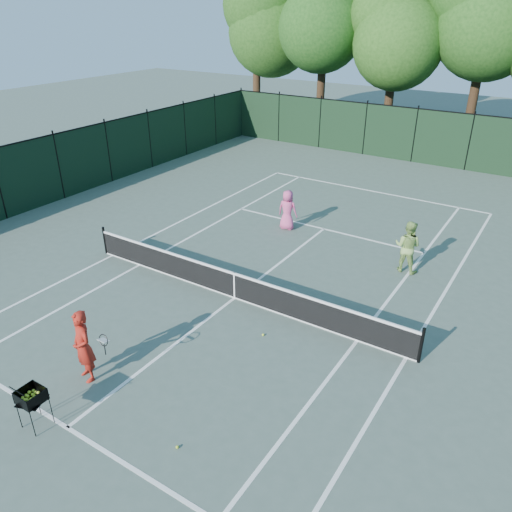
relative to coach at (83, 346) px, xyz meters
The scene contains 19 objects.
ground 5.19m from the coach, 79.85° to the left, with size 90.00×90.00×0.00m, color #4A5A4F.
sideline_doubles_left 6.87m from the coach, 132.39° to the left, with size 0.10×23.77×0.01m, color white.
sideline_doubles_right 8.18m from the coach, 38.20° to the left, with size 0.10×23.77×0.01m, color white.
sideline_singles_left 6.04m from the coach, 122.62° to the left, with size 0.10×23.77×0.01m, color white.
sideline_singles_right 7.16m from the coach, 45.06° to the left, with size 0.10×23.77×0.01m, color white.
baseline_far 16.96m from the coach, 86.96° to the left, with size 10.97×0.10×0.01m, color white.
service_line_near 1.90m from the coach, 56.83° to the right, with size 8.23×0.10×0.01m, color white.
service_line_far 11.50m from the coach, 85.50° to the left, with size 8.23×0.10×0.01m, color white.
center_service_line 5.19m from the coach, 79.85° to the left, with size 0.10×12.80×0.01m, color white.
tennis_net 5.13m from the coach, 79.85° to the left, with size 11.69×0.09×1.06m.
fence_far 23.05m from the coach, 87.76° to the left, with size 24.00×0.05×3.00m, color black.
tree_0 30.03m from the coach, 114.52° to the left, with size 6.40×6.40×13.14m.
tree_2 27.75m from the coach, 94.48° to the left, with size 6.00×6.00×12.40m.
coach is the anchor object (origin of this frame).
player_pink 10.64m from the coach, 92.13° to the left, with size 0.85×0.60×1.64m.
player_green 10.83m from the coach, 63.69° to the left, with size 0.91×0.72×1.84m.
ball_hopper 1.70m from the coach, 79.79° to the right, with size 0.65×0.65×0.98m.
loose_ball_near_cart 3.46m from the coach, ahead, with size 0.07×0.07×0.07m, color #B7D52B.
loose_ball_midcourt 4.77m from the coach, 54.57° to the left, with size 0.07×0.07×0.07m, color #D7F131.
Camera 1 is at (7.82, -10.90, 8.30)m, focal length 35.00 mm.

